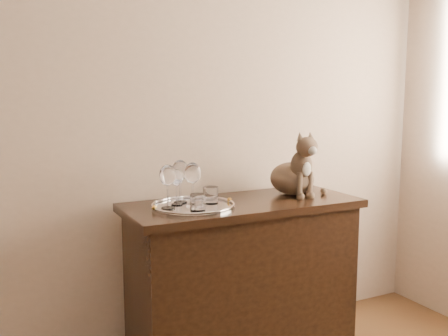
% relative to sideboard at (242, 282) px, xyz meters
% --- Properties ---
extents(wall_back, '(4.00, 0.10, 2.70)m').
position_rel_sideboard_xyz_m(wall_back, '(-0.60, 0.31, 0.93)').
color(wall_back, tan).
rests_on(wall_back, ground).
extents(sideboard, '(1.20, 0.50, 0.85)m').
position_rel_sideboard_xyz_m(sideboard, '(0.00, 0.00, 0.00)').
color(sideboard, black).
rests_on(sideboard, ground).
extents(tray, '(0.40, 0.40, 0.01)m').
position_rel_sideboard_xyz_m(tray, '(-0.28, -0.01, 0.43)').
color(tray, silver).
rests_on(tray, sideboard).
extents(wine_glass_a, '(0.07, 0.07, 0.17)m').
position_rel_sideboard_xyz_m(wine_glass_a, '(-0.34, 0.04, 0.52)').
color(wine_glass_a, white).
rests_on(wine_glass_a, tray).
extents(wine_glass_b, '(0.08, 0.08, 0.21)m').
position_rel_sideboard_xyz_m(wine_glass_b, '(-0.30, 0.08, 0.54)').
color(wine_glass_b, silver).
rests_on(wine_glass_b, tray).
extents(wine_glass_c, '(0.08, 0.08, 0.21)m').
position_rel_sideboard_xyz_m(wine_glass_c, '(-0.41, -0.02, 0.54)').
color(wine_glass_c, silver).
rests_on(wine_glass_c, tray).
extents(wine_glass_d, '(0.08, 0.08, 0.21)m').
position_rel_sideboard_xyz_m(wine_glass_d, '(-0.28, -0.02, 0.54)').
color(wine_glass_d, silver).
rests_on(wine_glass_d, tray).
extents(tumbler_b, '(0.07, 0.07, 0.08)m').
position_rel_sideboard_xyz_m(tumbler_b, '(-0.30, -0.12, 0.47)').
color(tumbler_b, white).
rests_on(tumbler_b, tray).
extents(tumbler_c, '(0.07, 0.07, 0.08)m').
position_rel_sideboard_xyz_m(tumbler_c, '(-0.18, -0.01, 0.47)').
color(tumbler_c, silver).
rests_on(tumbler_c, tray).
extents(cat, '(0.35, 0.33, 0.35)m').
position_rel_sideboard_xyz_m(cat, '(0.33, 0.05, 0.60)').
color(cat, '#4B3D2D').
rests_on(cat, sideboard).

